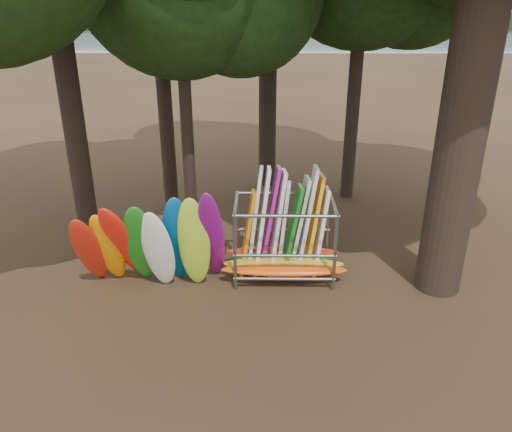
{
  "coord_description": "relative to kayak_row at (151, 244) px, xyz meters",
  "views": [
    {
      "loc": [
        0.23,
        -10.61,
        6.67
      ],
      "look_at": [
        0.06,
        1.5,
        1.4
      ],
      "focal_mm": 35.0,
      "sensor_mm": 36.0,
      "label": 1
    }
  ],
  "objects": [
    {
      "name": "lake",
      "position": [
        2.46,
        59.93,
        -1.26
      ],
      "size": [
        160.0,
        160.0,
        0.0
      ],
      "primitive_type": "plane",
      "color": "gray",
      "rests_on": "ground"
    },
    {
      "name": "kayak_row",
      "position": [
        0.0,
        0.0,
        0.0
      ],
      "size": [
        3.65,
        2.09,
        3.03
      ],
      "color": "red",
      "rests_on": "ground"
    },
    {
      "name": "far_shore",
      "position": [
        2.46,
        109.93,
        0.74
      ],
      "size": [
        160.0,
        4.0,
        4.0
      ],
      "primitive_type": "cube",
      "color": "black",
      "rests_on": "ground"
    },
    {
      "name": "ground",
      "position": [
        2.46,
        -0.07,
        -1.26
      ],
      "size": [
        120.0,
        120.0,
        0.0
      ],
      "primitive_type": "plane",
      "color": "#47331E",
      "rests_on": "ground"
    },
    {
      "name": "storage_rack",
      "position": [
        3.24,
        0.83,
        -0.28
      ],
      "size": [
        3.2,
        1.53,
        2.92
      ],
      "color": "slate",
      "rests_on": "ground"
    }
  ]
}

